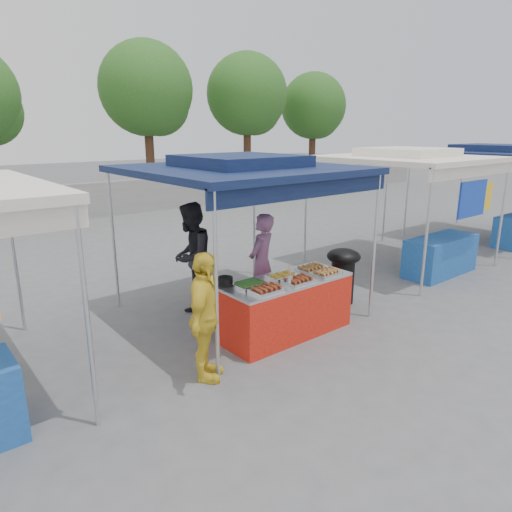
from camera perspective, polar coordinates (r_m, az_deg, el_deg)
ground_plane at (r=7.02m, az=3.14°, el=-9.32°), size 80.00×80.00×0.00m
back_wall at (r=16.44m, az=-23.72°, el=6.00°), size 40.00×0.25×1.20m
main_canopy at (r=7.14m, az=-1.91°, el=10.89°), size 3.20×3.20×2.57m
neighbor_stall_right at (r=10.35m, az=19.94°, el=7.13°), size 3.20×3.20×2.57m
neighbor_stall_far at (r=13.92m, az=28.63°, el=8.09°), size 3.20×3.20×2.57m
tree_2 at (r=19.96m, az=-13.22°, el=19.21°), size 3.74×3.72×6.39m
tree_3 at (r=22.44m, az=-0.90°, el=19.14°), size 3.74×3.72×6.39m
tree_4 at (r=25.71m, az=7.33°, el=17.77°), size 3.49×3.42×5.88m
vendor_table at (r=6.78m, az=3.77°, el=-6.33°), size 2.00×0.80×0.85m
food_tray_fl at (r=6.09m, az=1.29°, el=-4.24°), size 0.42×0.30×0.07m
food_tray_fm at (r=6.47m, az=5.32°, el=-3.11°), size 0.42×0.30×0.07m
food_tray_fr at (r=6.87m, az=8.81°, el=-2.12°), size 0.42×0.30×0.07m
food_tray_bl at (r=6.30m, az=-0.80°, el=-3.56°), size 0.42×0.30×0.07m
food_tray_bm at (r=6.68m, az=3.28°, el=-2.47°), size 0.42×0.30×0.07m
food_tray_br at (r=7.05m, az=6.93°, el=-1.59°), size 0.42×0.30×0.07m
cooking_pot at (r=6.36m, az=-3.86°, el=-3.17°), size 0.21×0.21×0.12m
skewer_cup at (r=6.38m, az=4.19°, el=-3.17°), size 0.09×0.09×0.11m
wok_burner at (r=8.07m, az=10.81°, el=-1.82°), size 0.58×0.58×0.98m
crate_left at (r=7.16m, az=-3.64°, el=-7.39°), size 0.53×0.37×0.32m
crate_right at (r=7.43m, az=1.94°, el=-6.74°), size 0.44×0.31×0.27m
crate_stacked at (r=7.33m, az=1.96°, el=-4.87°), size 0.42×0.29×0.25m
vendor_woman at (r=7.46m, az=0.72°, el=-0.96°), size 0.71×0.61×1.66m
helper_man at (r=7.66m, az=-8.09°, el=-0.07°), size 1.12×1.08×1.81m
customer_person at (r=5.48m, az=-6.44°, el=-7.65°), size 0.93×0.94×1.60m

